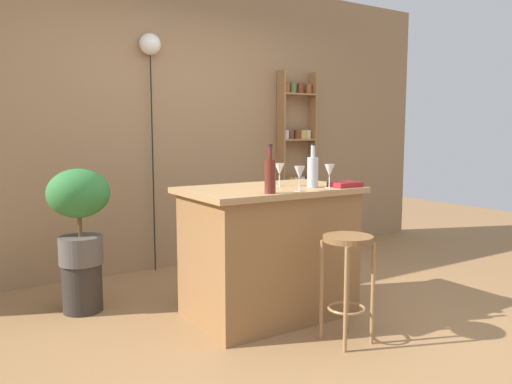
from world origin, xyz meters
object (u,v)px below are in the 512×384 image
wine_glass_left (299,173)px  spice_shelf (297,157)px  pendant_globe_light (150,49)px  bottle_vinegar (270,175)px  bottle_spirits_clear (313,171)px  wine_glass_right (330,171)px  bar_stool (347,265)px  wine_glass_center (280,170)px  potted_plant (79,207)px  plant_stool (83,287)px  cookbook (345,184)px

wine_glass_left → spice_shelf: bearing=53.3°
pendant_globe_light → bottle_vinegar: bearing=-87.9°
bottle_vinegar → pendant_globe_light: pendant_globe_light is taller
bottle_spirits_clear → wine_glass_left: (-0.21, -0.13, 0.00)m
bottle_vinegar → spice_shelf: bearing=48.9°
bottle_spirits_clear → wine_glass_left: bottle_spirits_clear is taller
bottle_vinegar → wine_glass_right: 0.53m
bar_stool → spice_shelf: bearing=60.2°
bottle_vinegar → wine_glass_center: bearing=47.1°
bar_stool → potted_plant: (-1.25, 1.44, 0.28)m
plant_stool → pendant_globe_light: size_ratio=0.16×
wine_glass_left → bottle_spirits_clear: bearing=30.7°
wine_glass_center → bar_stool: bearing=-86.9°
bottle_vinegar → pendant_globe_light: 2.10m
wine_glass_left → pendant_globe_light: 2.12m
bottle_spirits_clear → wine_glass_center: size_ratio=1.86×
spice_shelf → potted_plant: 2.61m
wine_glass_right → cookbook: bearing=-7.4°
wine_glass_left → wine_glass_center: same height
bar_stool → wine_glass_center: wine_glass_center is taller
bar_stool → bottle_spirits_clear: 0.73m
wine_glass_left → cookbook: bearing=3.8°
wine_glass_center → wine_glass_left: bearing=-102.1°
spice_shelf → wine_glass_right: size_ratio=11.93×
potted_plant → cookbook: 1.90m
wine_glass_center → cookbook: wine_glass_center is taller
potted_plant → wine_glass_left: wine_glass_left is taller
spice_shelf → potted_plant: (-2.50, -0.72, -0.26)m
cookbook → pendant_globe_light: 2.24m
wine_glass_left → cookbook: wine_glass_left is taller
bottle_vinegar → wine_glass_center: size_ratio=1.88×
potted_plant → wine_glass_center: size_ratio=4.22×
plant_stool → pendant_globe_light: 2.19m
potted_plant → wine_glass_left: 1.60m
spice_shelf → bottle_spirits_clear: spice_shelf is taller
bar_stool → plant_stool: bearing=131.0°
plant_stool → bottle_vinegar: (0.92, -1.09, 0.86)m
potted_plant → cookbook: size_ratio=3.30×
wine_glass_center → cookbook: size_ratio=0.78×
pendant_globe_light → wine_glass_right: bearing=-71.7°
potted_plant → bar_stool: bearing=-49.0°
spice_shelf → cookbook: spice_shelf is taller
spice_shelf → wine_glass_right: 2.05m
spice_shelf → plant_stool: bearing=-163.8°
wine_glass_right → pendant_globe_light: pendant_globe_light is taller
bar_stool → bottle_spirits_clear: bearing=77.5°
bottle_spirits_clear → cookbook: (0.21, -0.10, -0.10)m
plant_stool → cookbook: (1.57, -1.06, 0.76)m
wine_glass_left → wine_glass_center: 0.33m
wine_glass_left → cookbook: size_ratio=0.78×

